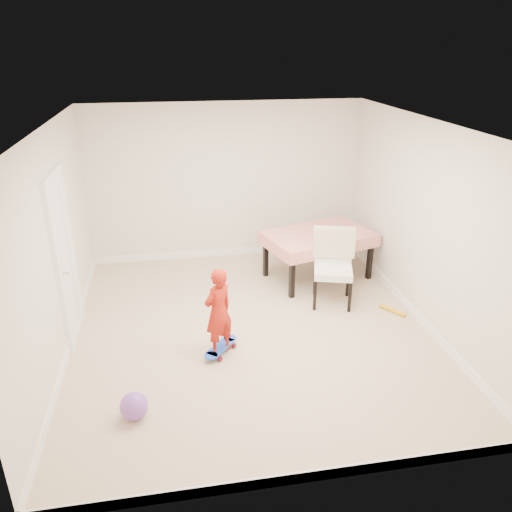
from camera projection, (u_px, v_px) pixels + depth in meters
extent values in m
plane|color=#C7AB8A|center=(251.00, 329.00, 6.49)|extent=(5.00, 5.00, 0.00)
cube|color=white|center=(250.00, 127.00, 5.47)|extent=(4.50, 5.00, 0.04)
cube|color=silver|center=(226.00, 183.00, 8.22)|extent=(4.50, 0.04, 2.60)
cube|color=silver|center=(305.00, 354.00, 3.73)|extent=(4.50, 0.04, 2.60)
cube|color=silver|center=(56.00, 249.00, 5.62)|extent=(0.04, 5.00, 2.60)
cube|color=silver|center=(424.00, 225.00, 6.33)|extent=(0.04, 5.00, 2.60)
cube|color=white|center=(65.00, 260.00, 6.00)|extent=(0.11, 0.94, 2.11)
cube|color=white|center=(228.00, 252.00, 8.72)|extent=(4.50, 0.02, 0.12)
cube|color=white|center=(299.00, 478.00, 4.21)|extent=(4.50, 0.02, 0.12)
cube|color=white|center=(71.00, 342.00, 6.11)|extent=(0.02, 5.00, 0.12)
cube|color=white|center=(412.00, 311.00, 6.82)|extent=(0.02, 5.00, 0.12)
imported|color=#B52012|center=(218.00, 314.00, 5.78)|extent=(0.47, 0.44, 1.08)
sphere|color=purple|center=(134.00, 406.00, 4.92)|extent=(0.28, 0.28, 0.28)
cylinder|color=gold|center=(393.00, 310.00, 6.89)|extent=(0.27, 0.37, 0.06)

